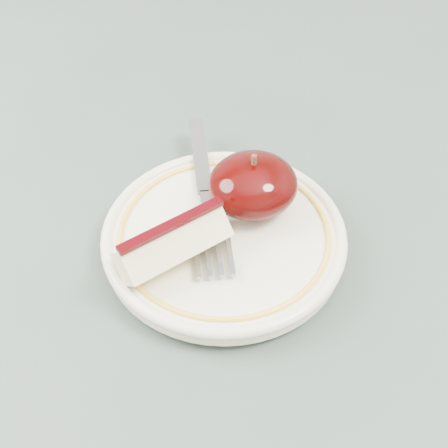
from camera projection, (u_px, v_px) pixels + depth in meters
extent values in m
cylinder|color=brown|center=(357.00, 173.00, 1.11)|extent=(0.05, 0.05, 0.71)
cube|color=#3E4C44|center=(170.00, 240.00, 0.51)|extent=(0.90, 0.90, 0.04)
cylinder|color=#F4E9CC|center=(224.00, 246.00, 0.47)|extent=(0.10, 0.10, 0.01)
cylinder|color=#F4E9CC|center=(224.00, 239.00, 0.46)|extent=(0.18, 0.18, 0.01)
torus|color=#F4E9CC|center=(224.00, 234.00, 0.46)|extent=(0.18, 0.18, 0.01)
torus|color=yellow|center=(224.00, 233.00, 0.46)|extent=(0.16, 0.16, 0.00)
ellipsoid|color=black|center=(253.00, 185.00, 0.47)|extent=(0.07, 0.06, 0.04)
cylinder|color=#472D19|center=(254.00, 161.00, 0.45)|extent=(0.00, 0.00, 0.01)
cube|color=#FFEDBB|center=(173.00, 244.00, 0.43)|extent=(0.09, 0.06, 0.03)
cube|color=#2F0105|center=(171.00, 225.00, 0.42)|extent=(0.08, 0.03, 0.00)
cube|color=gray|center=(200.00, 154.00, 0.51)|extent=(0.03, 0.09, 0.00)
cube|color=gray|center=(207.00, 204.00, 0.47)|extent=(0.01, 0.03, 0.00)
cube|color=gray|center=(210.00, 227.00, 0.46)|extent=(0.03, 0.02, 0.00)
cube|color=gray|center=(230.00, 255.00, 0.44)|extent=(0.01, 0.04, 0.00)
cube|color=gray|center=(219.00, 256.00, 0.44)|extent=(0.01, 0.04, 0.00)
cube|color=gray|center=(208.00, 257.00, 0.44)|extent=(0.01, 0.04, 0.00)
cube|color=gray|center=(197.00, 258.00, 0.44)|extent=(0.01, 0.04, 0.00)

